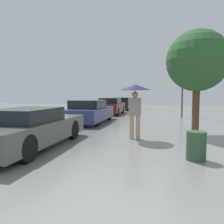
% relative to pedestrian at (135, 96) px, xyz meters
% --- Properties ---
extents(ground_plane, '(60.00, 60.00, 0.00)m').
position_rel_pedestrian_xyz_m(ground_plane, '(0.28, -4.87, -1.55)').
color(ground_plane, slate).
extents(pedestrian, '(1.11, 1.11, 1.94)m').
position_rel_pedestrian_xyz_m(pedestrian, '(0.00, 0.00, 0.00)').
color(pedestrian, tan).
rests_on(pedestrian, ground_plane).
extents(parked_car_nearest, '(1.72, 4.51, 1.19)m').
position_rel_pedestrian_xyz_m(parked_car_nearest, '(-2.93, -1.92, -0.97)').
color(parked_car_nearest, '#4C514C').
rests_on(parked_car_nearest, ground_plane).
extents(parked_car_second, '(1.88, 4.39, 1.28)m').
position_rel_pedestrian_xyz_m(parked_car_second, '(-3.03, 3.98, -0.94)').
color(parked_car_second, navy).
rests_on(parked_car_second, ground_plane).
extents(parked_car_third, '(1.73, 3.86, 1.31)m').
position_rel_pedestrian_xyz_m(parked_car_third, '(-2.99, 9.41, -0.93)').
color(parked_car_third, maroon).
rests_on(parked_car_third, ground_plane).
extents(parked_car_farthest, '(1.87, 4.32, 1.26)m').
position_rel_pedestrian_xyz_m(parked_car_farthest, '(-3.01, 15.14, -0.94)').
color(parked_car_farthest, black).
rests_on(parked_car_farthest, ground_plane).
extents(tree, '(2.40, 2.40, 4.11)m').
position_rel_pedestrian_xyz_m(tree, '(2.27, 1.41, 1.34)').
color(tree, brown).
rests_on(tree, ground_plane).
extents(street_lamp, '(0.31, 0.31, 5.05)m').
position_rel_pedestrian_xyz_m(street_lamp, '(2.40, 8.12, 1.57)').
color(street_lamp, '#515456').
rests_on(street_lamp, ground_plane).
extents(trash_bin, '(0.47, 0.47, 0.70)m').
position_rel_pedestrian_xyz_m(trash_bin, '(1.74, -2.24, -1.20)').
color(trash_bin, '#2D4C33').
rests_on(trash_bin, ground_plane).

